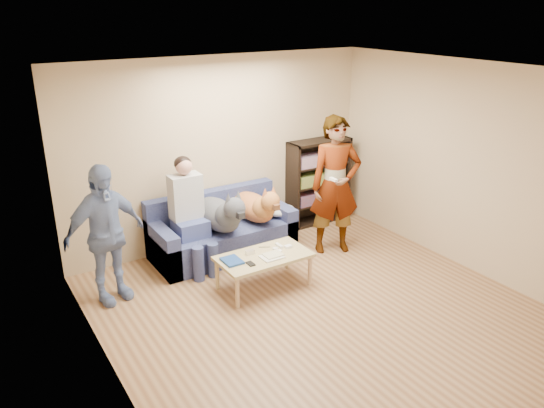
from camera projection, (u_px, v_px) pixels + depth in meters
ground at (331, 319)px, 5.76m from camera, size 5.00×5.00×0.00m
ceiling at (342, 75)px, 4.84m from camera, size 5.00×5.00×0.00m
wall_back at (222, 152)px, 7.28m from camera, size 4.50×0.00×4.50m
wall_left at (112, 262)px, 4.18m from camera, size 0.00×5.00×5.00m
wall_right at (481, 172)px, 6.42m from camera, size 0.00×5.00×5.00m
blanket at (281, 210)px, 7.41m from camera, size 0.41×0.35×0.14m
person_standing_right at (335, 186)px, 7.06m from camera, size 0.80×0.67×1.88m
person_standing_left at (105, 235)px, 5.87m from camera, size 1.02×0.61×1.62m
held_controller at (333, 179)px, 6.74m from camera, size 0.05×0.13×0.03m
notebook_blue at (232, 261)px, 6.11m from camera, size 0.20×0.26×0.03m
papers at (272, 257)px, 6.21m from camera, size 0.26×0.20×0.02m
magazine at (273, 255)px, 6.24m from camera, size 0.22×0.17×0.01m
camera_silver at (250, 252)px, 6.30m from camera, size 0.11×0.06×0.05m
controller_a at (279, 246)px, 6.48m from camera, size 0.04×0.13×0.03m
controller_b at (288, 246)px, 6.46m from camera, size 0.09×0.06×0.03m
headphone_cup_a at (279, 251)px, 6.35m from camera, size 0.07×0.07×0.02m
headphone_cup_b at (275, 249)px, 6.41m from camera, size 0.07×0.07×0.02m
pen_orange at (269, 260)px, 6.13m from camera, size 0.13×0.06×0.01m
pen_black at (265, 247)px, 6.47m from camera, size 0.13×0.08×0.01m
wallet at (251, 264)px, 6.05m from camera, size 0.07×0.12×0.02m
sofa at (221, 234)px, 7.20m from camera, size 1.90×0.85×0.82m
person_seated at (190, 210)px, 6.68m from camera, size 0.40×0.73×1.47m
dog_gray at (220, 214)px, 6.86m from camera, size 0.45×1.27×0.65m
dog_tan at (256, 206)px, 7.17m from camera, size 0.41×1.17×0.60m
coffee_table at (264, 259)px, 6.29m from camera, size 1.10×0.60×0.42m
bookshelf at (318, 179)px, 8.14m from camera, size 1.00×0.34×1.30m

